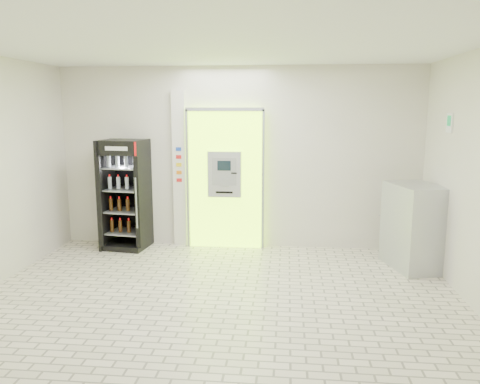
# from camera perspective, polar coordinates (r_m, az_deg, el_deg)

# --- Properties ---
(ground) EXTENTS (6.00, 6.00, 0.00)m
(ground) POSITION_cam_1_polar(r_m,az_deg,el_deg) (5.76, -2.94, -13.54)
(ground) COLOR beige
(ground) RESTS_ON ground
(room_shell) EXTENTS (6.00, 6.00, 6.00)m
(room_shell) POSITION_cam_1_polar(r_m,az_deg,el_deg) (5.29, -3.12, 5.04)
(room_shell) COLOR silver
(room_shell) RESTS_ON ground
(atm_assembly) EXTENTS (1.30, 0.24, 2.33)m
(atm_assembly) POSITION_cam_1_polar(r_m,az_deg,el_deg) (7.77, -1.79, 1.69)
(atm_assembly) COLOR #A8FF14
(atm_assembly) RESTS_ON ground
(pillar) EXTENTS (0.22, 0.11, 2.60)m
(pillar) POSITION_cam_1_polar(r_m,az_deg,el_deg) (7.93, -7.36, 2.72)
(pillar) COLOR silver
(pillar) RESTS_ON ground
(beverage_cooler) EXTENTS (0.75, 0.69, 1.81)m
(beverage_cooler) POSITION_cam_1_polar(r_m,az_deg,el_deg) (8.00, -13.79, -0.54)
(beverage_cooler) COLOR black
(beverage_cooler) RESTS_ON ground
(steel_cabinet) EXTENTS (0.85, 1.05, 1.23)m
(steel_cabinet) POSITION_cam_1_polar(r_m,az_deg,el_deg) (7.29, 20.49, -3.96)
(steel_cabinet) COLOR #ACAFB4
(steel_cabinet) RESTS_ON ground
(exit_sign) EXTENTS (0.02, 0.22, 0.26)m
(exit_sign) POSITION_cam_1_polar(r_m,az_deg,el_deg) (6.96, 24.19, 7.70)
(exit_sign) COLOR white
(exit_sign) RESTS_ON room_shell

